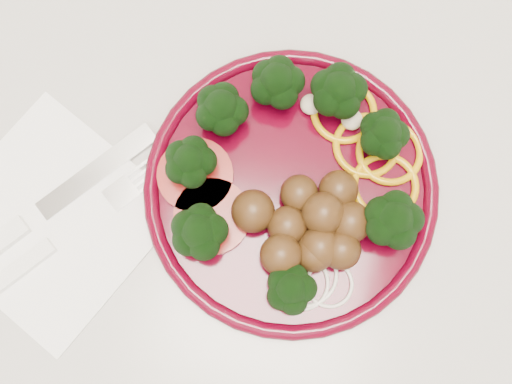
% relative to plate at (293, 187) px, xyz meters
% --- Properties ---
extents(counter, '(2.40, 0.60, 0.90)m').
position_rel_plate_xyz_m(counter, '(-0.27, -0.03, -0.47)').
color(counter, silver).
rests_on(counter, ground).
extents(plate, '(0.26, 0.26, 0.06)m').
position_rel_plate_xyz_m(plate, '(0.00, 0.00, 0.00)').
color(plate, '#430111').
rests_on(plate, counter).
extents(napkin, '(0.23, 0.23, 0.00)m').
position_rel_plate_xyz_m(napkin, '(-0.21, -0.07, -0.02)').
color(napkin, white).
rests_on(napkin, counter).
extents(knife, '(0.16, 0.19, 0.01)m').
position_rel_plate_xyz_m(knife, '(-0.23, -0.08, -0.01)').
color(knife, silver).
rests_on(knife, napkin).
extents(fork, '(0.15, 0.17, 0.01)m').
position_rel_plate_xyz_m(fork, '(-0.21, -0.10, -0.01)').
color(fork, white).
rests_on(fork, napkin).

